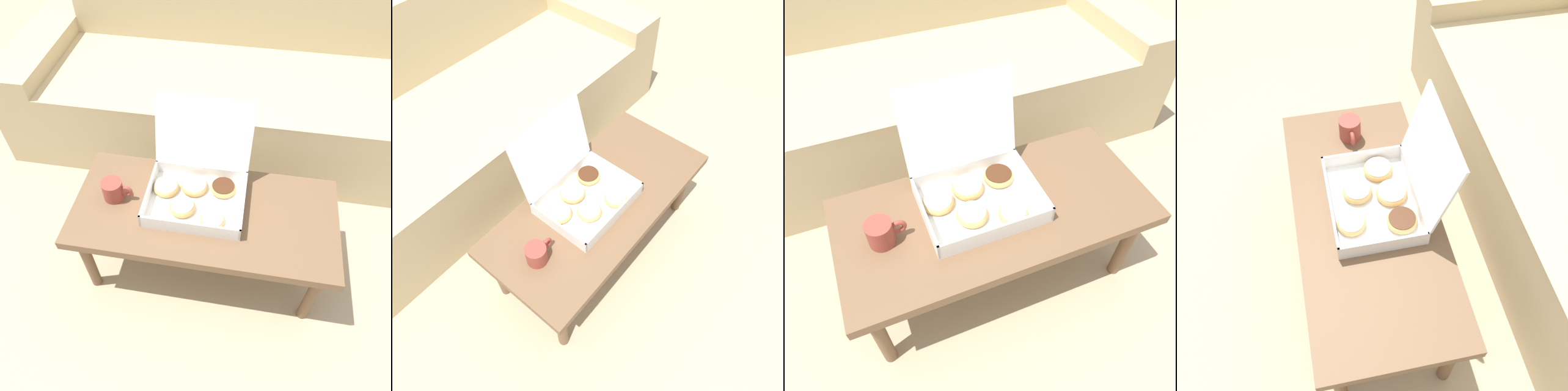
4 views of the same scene
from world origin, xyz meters
TOP-DOWN VIEW (x-y plane):
  - ground_plane at (0.00, 0.00)m, footprint 12.00×12.00m
  - couch at (0.00, 0.84)m, footprint 2.35×0.89m
  - coffee_table at (0.00, -0.13)m, footprint 1.03×0.48m
  - pastry_box at (-0.04, -0.06)m, footprint 0.38×0.37m
  - coffee_mug at (-0.36, -0.12)m, footprint 0.12×0.08m

SIDE VIEW (x-z plane):
  - ground_plane at x=0.00m, z-range 0.00..0.00m
  - couch at x=0.00m, z-range -0.13..0.71m
  - coffee_table at x=0.00m, z-range 0.16..0.56m
  - coffee_mug at x=-0.36m, z-range 0.40..0.49m
  - pastry_box at x=-0.04m, z-range 0.28..0.63m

